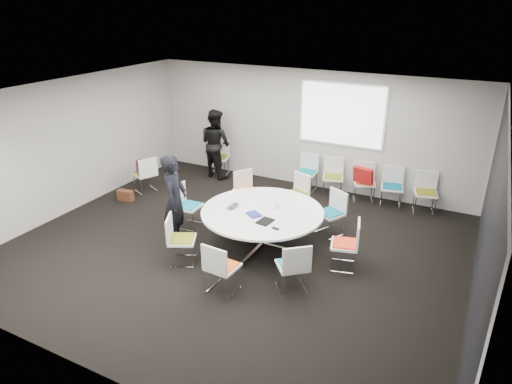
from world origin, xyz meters
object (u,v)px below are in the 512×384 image
at_px(chair_ring_f, 182,248).
at_px(chair_back_a, 306,179).
at_px(chair_ring_a, 344,253).
at_px(chair_back_d, 391,194).
at_px(chair_back_e, 425,200).
at_px(chair_spare_left, 146,181).
at_px(conference_table, 262,220).
at_px(chair_back_b, 333,184).
at_px(chair_back_c, 364,189).
at_px(cup, 277,206).
at_px(chair_ring_h, 292,275).
at_px(chair_ring_g, 222,276).
at_px(person_main, 175,200).
at_px(person_back, 216,143).
at_px(brown_bag, 125,195).
at_px(chair_ring_b, 330,221).
at_px(laptop, 235,207).
at_px(chair_ring_d, 248,199).
at_px(chair_person_back, 220,164).
at_px(maroon_bag, 144,167).
at_px(chair_ring_c, 295,202).
at_px(chair_ring_e, 189,214).

distance_m(chair_ring_f, chair_back_a, 4.12).
height_order(chair_ring_a, chair_back_d, same).
relative_size(chair_back_e, chair_spare_left, 1.00).
relative_size(conference_table, chair_back_e, 2.53).
xyz_separation_m(chair_back_a, chair_back_b, (0.66, -0.01, 0.00)).
bearing_deg(conference_table, chair_back_c, 68.73).
bearing_deg(cup, chair_ring_h, -55.58).
relative_size(chair_ring_g, person_main, 0.51).
relative_size(chair_back_a, person_back, 0.50).
distance_m(chair_ring_f, brown_bag, 3.17).
bearing_deg(chair_back_e, chair_ring_f, 36.31).
distance_m(chair_ring_b, laptop, 1.91).
height_order(chair_ring_d, chair_back_d, same).
distance_m(chair_person_back, brown_bag, 2.67).
height_order(chair_ring_b, person_main, person_main).
bearing_deg(conference_table, chair_person_back, 132.80).
distance_m(chair_back_a, cup, 2.79).
bearing_deg(chair_ring_g, chair_spare_left, 148.49).
distance_m(chair_ring_b, chair_ring_g, 2.74).
bearing_deg(chair_spare_left, laptop, -86.17).
relative_size(chair_ring_g, chair_back_d, 1.00).
xyz_separation_m(chair_ring_a, chair_back_d, (0.17, 2.93, 0.00)).
relative_size(conference_table, chair_ring_f, 2.53).
bearing_deg(maroon_bag, chair_back_b, 24.22).
relative_size(chair_ring_h, maroon_bag, 2.20).
height_order(chair_ring_b, chair_ring_h, same).
distance_m(chair_back_a, laptop, 3.06).
distance_m(chair_ring_f, chair_back_e, 5.32).
height_order(chair_ring_h, chair_back_e, same).
xyz_separation_m(chair_back_c, brown_bag, (-4.85, -2.46, -0.16)).
bearing_deg(person_main, chair_back_b, -46.17).
relative_size(chair_ring_a, person_back, 0.50).
bearing_deg(chair_ring_a, chair_ring_g, 121.73).
height_order(chair_back_e, chair_spare_left, same).
bearing_deg(chair_person_back, chair_ring_a, 128.90).
xyz_separation_m(person_back, laptop, (2.18, -2.85, -0.13)).
height_order(conference_table, chair_ring_d, chair_ring_d).
bearing_deg(chair_spare_left, cup, -78.21).
height_order(chair_ring_c, chair_ring_f, same).
bearing_deg(chair_ring_c, person_main, 77.18).
distance_m(chair_spare_left, maroon_bag, 0.34).
height_order(chair_ring_g, chair_back_d, same).
relative_size(chair_ring_c, chair_ring_e, 1.00).
bearing_deg(chair_person_back, chair_spare_left, 46.58).
relative_size(cup, brown_bag, 0.25).
bearing_deg(chair_back_a, cup, 96.59).
height_order(chair_ring_g, chair_back_c, same).
bearing_deg(chair_back_e, chair_back_c, -13.33).
height_order(chair_ring_c, maroon_bag, chair_ring_c).
bearing_deg(laptop, brown_bag, 76.60).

